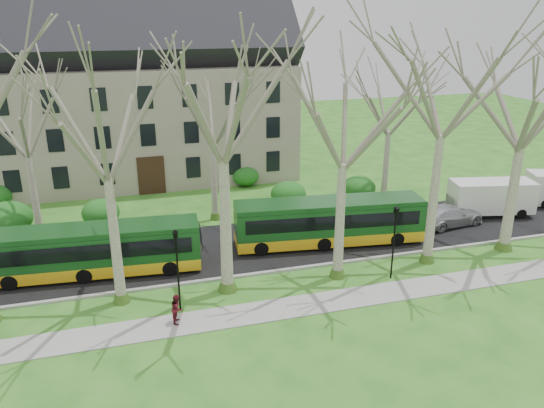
% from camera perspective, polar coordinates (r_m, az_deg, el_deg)
% --- Properties ---
extents(ground, '(120.00, 120.00, 0.00)m').
position_cam_1_polar(ground, '(30.05, 1.48, -8.59)').
color(ground, '#2A671D').
rests_on(ground, ground).
extents(sidewalk, '(70.00, 2.00, 0.06)m').
position_cam_1_polar(sidewalk, '(27.98, 3.05, -10.89)').
color(sidewalk, gray).
rests_on(sidewalk, ground).
extents(road, '(80.00, 8.00, 0.06)m').
position_cam_1_polar(road, '(34.76, -1.26, -4.37)').
color(road, black).
rests_on(road, ground).
extents(curb, '(80.00, 0.25, 0.14)m').
position_cam_1_polar(curb, '(31.28, 0.65, -7.22)').
color(curb, '#A5A39E').
rests_on(curb, ground).
extents(building, '(26.50, 12.20, 16.00)m').
position_cam_1_polar(building, '(49.55, -13.94, 12.15)').
color(building, gray).
rests_on(building, ground).
extents(tree_row_verge, '(49.00, 7.00, 14.00)m').
position_cam_1_polar(tree_row_verge, '(27.66, 1.42, 4.53)').
color(tree_row_verge, gray).
rests_on(tree_row_verge, ground).
extents(tree_row_far, '(33.00, 7.00, 12.00)m').
position_cam_1_polar(tree_row_far, '(37.67, -5.48, 7.08)').
color(tree_row_far, gray).
rests_on(tree_row_far, ground).
extents(lamp_row, '(36.22, 0.22, 4.30)m').
position_cam_1_polar(lamp_row, '(28.04, 2.15, -4.92)').
color(lamp_row, black).
rests_on(lamp_row, ground).
extents(hedges, '(30.60, 8.60, 2.00)m').
position_cam_1_polar(hedges, '(41.48, -10.57, 0.86)').
color(hedges, '#1F631C').
rests_on(hedges, ground).
extents(bus_lead, '(11.96, 3.42, 2.95)m').
position_cam_1_polar(bus_lead, '(32.07, -18.47, -4.70)').
color(bus_lead, '#144619').
rests_on(bus_lead, road).
extents(bus_follow, '(12.39, 3.94, 3.04)m').
position_cam_1_polar(bus_follow, '(34.52, 6.16, -1.86)').
color(bus_follow, '#144619').
rests_on(bus_follow, road).
extents(sedan, '(5.35, 2.79, 1.48)m').
position_cam_1_polar(sedan, '(39.53, 18.54, -1.15)').
color(sedan, '#B8B8BE').
rests_on(sedan, road).
extents(van_a, '(6.32, 3.37, 2.62)m').
position_cam_1_polar(van_a, '(42.43, 22.51, 0.59)').
color(van_a, silver).
rests_on(van_a, road).
extents(pedestrian_b, '(0.72, 0.84, 1.49)m').
position_cam_1_polar(pedestrian_b, '(26.64, -10.17, -11.00)').
color(pedestrian_b, '#59141E').
rests_on(pedestrian_b, sidewalk).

